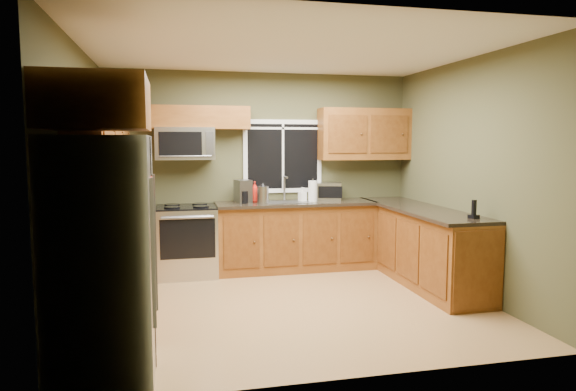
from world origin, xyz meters
name	(u,v)px	position (x,y,z in m)	size (l,w,h in m)	color
floor	(291,304)	(0.00, 0.00, 0.00)	(4.20, 4.20, 0.00)	#A87B49
ceiling	(291,49)	(0.00, 0.00, 2.70)	(4.20, 4.20, 0.00)	white
back_wall	(262,171)	(0.00, 1.80, 1.35)	(4.20, 4.20, 0.00)	#47472A
front_wall	(348,198)	(0.00, -1.80, 1.35)	(4.20, 4.20, 0.00)	#47472A
left_wall	(79,184)	(-2.10, 0.00, 1.35)	(3.60, 3.60, 0.00)	#47472A
right_wall	(469,177)	(2.10, 0.00, 1.35)	(3.60, 3.60, 0.00)	#47472A
window	(283,156)	(0.30, 1.78, 1.55)	(1.12, 0.03, 1.02)	white
base_cabinets_left	(120,262)	(-1.80, 0.48, 0.45)	(0.60, 2.65, 0.90)	brown
countertop_left	(121,219)	(-1.78, 0.48, 0.92)	(0.65, 2.65, 0.04)	black
base_cabinets_back	(295,237)	(0.42, 1.50, 0.45)	(2.17, 0.60, 0.90)	brown
countertop_back	(296,203)	(0.42, 1.48, 0.92)	(2.17, 0.65, 0.04)	black
base_cabinets_peninsula	(421,246)	(1.80, 0.54, 0.45)	(0.60, 2.52, 0.90)	brown
countertop_peninsula	(419,209)	(1.78, 0.55, 0.92)	(0.65, 2.50, 0.04)	black
upper_cabinets_left	(102,132)	(-1.94, 0.48, 1.86)	(0.33, 2.65, 0.72)	brown
upper_cabinets_back_left	(200,118)	(-0.85, 1.64, 2.07)	(1.30, 0.33, 0.30)	brown
upper_cabinets_back_right	(364,134)	(1.45, 1.64, 1.86)	(1.30, 0.33, 0.72)	brown
upper_cabinet_over_fridge	(97,103)	(-1.74, -1.30, 2.03)	(0.72, 0.90, 0.38)	brown
refrigerator	(103,257)	(-1.74, -1.30, 0.90)	(0.74, 0.90, 1.80)	#B7B7BC
range	(187,241)	(-1.05, 1.47, 0.47)	(0.76, 0.69, 0.94)	#B7B7BC
microwave	(185,144)	(-1.05, 1.61, 1.73)	(0.76, 0.41, 0.42)	#B7B7BC
sink	(287,201)	(0.30, 1.49, 0.95)	(0.60, 0.42, 0.36)	slate
toaster_oven	(327,191)	(0.90, 1.61, 1.06)	(0.46, 0.40, 0.24)	#B7B7BC
coffee_maker	(243,192)	(-0.30, 1.53, 1.08)	(0.24, 0.28, 0.31)	slate
kettle	(263,194)	(-0.05, 1.42, 1.07)	(0.19, 0.19, 0.28)	#B7B7BC
paper_towel_roll	(313,191)	(0.65, 1.47, 1.08)	(0.16, 0.16, 0.31)	white
soap_bottle_a	(255,192)	(-0.14, 1.56, 1.08)	(0.11, 0.11, 0.28)	red
soap_bottle_b	(302,194)	(0.52, 1.51, 1.04)	(0.09, 0.09, 0.19)	white
soap_bottle_c	(262,196)	(-0.02, 1.62, 1.02)	(0.13, 0.13, 0.16)	white
cordless_phone	(474,213)	(1.91, -0.42, 1.00)	(0.11, 0.11, 0.20)	black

